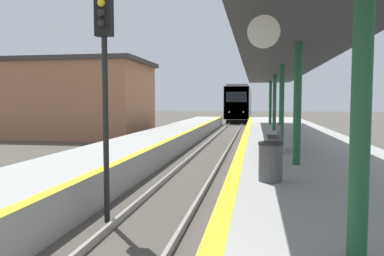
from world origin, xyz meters
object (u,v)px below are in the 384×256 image
at_px(trash_bin, 271,162).
at_px(signal_near, 104,64).
at_px(bench, 276,137).
at_px(train, 240,103).

bearing_deg(trash_bin, signal_near, -171.46).
distance_m(trash_bin, bench, 5.09).
xyz_separation_m(trash_bin, bench, (0.37, 5.08, 0.07)).
bearing_deg(signal_near, trash_bin, 8.54).
height_order(signal_near, bench, signal_near).
bearing_deg(trash_bin, train, 93.10).
bearing_deg(train, signal_near, -91.24).
relative_size(train, bench, 13.17).
xyz_separation_m(train, trash_bin, (2.46, -45.43, -1.01)).
bearing_deg(bench, trash_bin, -94.15).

